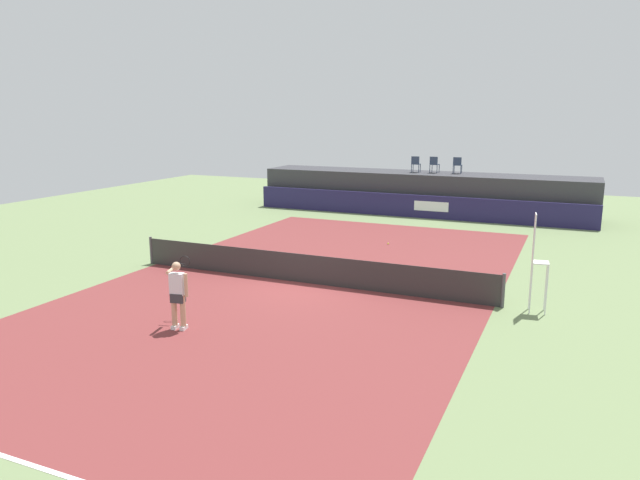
% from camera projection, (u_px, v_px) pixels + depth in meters
% --- Properties ---
extents(ground_plane, '(48.00, 48.00, 0.00)m').
position_uv_depth(ground_plane, '(339.00, 262.00, 21.90)').
color(ground_plane, '#6B7F51').
extents(court_inner, '(12.00, 22.00, 0.00)m').
position_uv_depth(court_inner, '(305.00, 283.00, 19.22)').
color(court_inner, maroon).
rests_on(court_inner, ground).
extents(line_near_baseline, '(12.00, 0.10, 0.00)m').
position_uv_depth(line_near_baseline, '(12.00, 459.00, 9.43)').
color(line_near_baseline, white).
rests_on(line_near_baseline, court_inner).
extents(sponsor_wall, '(18.00, 0.22, 1.20)m').
position_uv_depth(sponsor_wall, '(414.00, 206.00, 31.17)').
color(sponsor_wall, '#231E4C').
rests_on(sponsor_wall, ground).
extents(spectator_platform, '(18.00, 2.80, 2.20)m').
position_uv_depth(spectator_platform, '(423.00, 193.00, 32.67)').
color(spectator_platform, '#38383D').
rests_on(spectator_platform, ground).
extents(spectator_chair_far_left, '(0.45, 0.45, 0.89)m').
position_uv_depth(spectator_chair_far_left, '(416.00, 163.00, 32.44)').
color(spectator_chair_far_left, '#2D3D56').
rests_on(spectator_chair_far_left, spectator_platform).
extents(spectator_chair_left, '(0.47, 0.47, 0.89)m').
position_uv_depth(spectator_chair_left, '(434.00, 164.00, 32.19)').
color(spectator_chair_left, '#2D3D56').
rests_on(spectator_chair_left, spectator_platform).
extents(spectator_chair_center, '(0.46, 0.46, 0.89)m').
position_uv_depth(spectator_chair_center, '(457.00, 164.00, 31.81)').
color(spectator_chair_center, '#2D3D56').
rests_on(spectator_chair_center, spectator_platform).
extents(umpire_chair, '(0.49, 0.49, 2.76)m').
position_uv_depth(umpire_chair, '(537.00, 256.00, 16.11)').
color(umpire_chair, white).
rests_on(umpire_chair, ground).
extents(tennis_net, '(12.40, 0.02, 0.95)m').
position_uv_depth(tennis_net, '(305.00, 269.00, 19.12)').
color(tennis_net, '#2D2D2D').
rests_on(tennis_net, ground).
extents(net_post_near, '(0.10, 0.10, 1.00)m').
position_uv_depth(net_post_near, '(151.00, 250.00, 21.56)').
color(net_post_near, '#4C4C51').
rests_on(net_post_near, ground).
extents(net_post_far, '(0.10, 0.10, 1.00)m').
position_uv_depth(net_post_far, '(503.00, 291.00, 16.67)').
color(net_post_far, '#4C4C51').
rests_on(net_post_far, ground).
extents(tennis_player, '(0.85, 1.12, 1.77)m').
position_uv_depth(tennis_player, '(178.00, 293.00, 14.93)').
color(tennis_player, white).
rests_on(tennis_player, court_inner).
extents(tennis_ball, '(0.07, 0.07, 0.07)m').
position_uv_depth(tennis_ball, '(388.00, 244.00, 24.81)').
color(tennis_ball, '#D8EA33').
rests_on(tennis_ball, court_inner).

